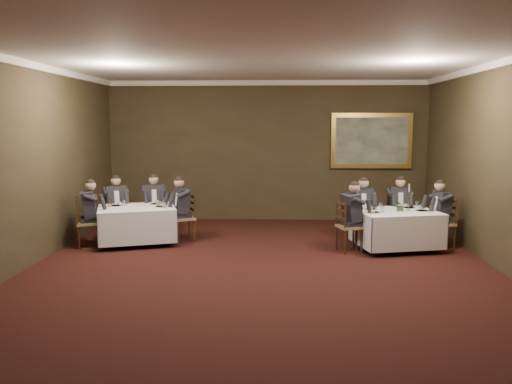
# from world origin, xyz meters

# --- Properties ---
(ground) EXTENTS (10.00, 10.00, 0.00)m
(ground) POSITION_xyz_m (0.00, 0.00, 0.00)
(ground) COLOR black
(ground) RESTS_ON ground
(ceiling) EXTENTS (8.00, 10.00, 0.10)m
(ceiling) POSITION_xyz_m (0.00, 0.00, 3.50)
(ceiling) COLOR silver
(ceiling) RESTS_ON back_wall
(back_wall) EXTENTS (8.00, 0.10, 3.50)m
(back_wall) POSITION_xyz_m (0.00, 5.00, 1.75)
(back_wall) COLOR #332B19
(back_wall) RESTS_ON ground
(front_wall) EXTENTS (8.00, 0.10, 3.50)m
(front_wall) POSITION_xyz_m (0.00, -5.00, 1.75)
(front_wall) COLOR #332B19
(front_wall) RESTS_ON ground
(left_wall) EXTENTS (0.10, 10.00, 3.50)m
(left_wall) POSITION_xyz_m (-4.00, 0.00, 1.75)
(left_wall) COLOR #332B19
(left_wall) RESTS_ON ground
(crown_molding) EXTENTS (8.00, 10.00, 0.12)m
(crown_molding) POSITION_xyz_m (0.00, 0.00, 3.44)
(crown_molding) COLOR white
(crown_molding) RESTS_ON back_wall
(table_main) EXTENTS (1.76, 1.48, 0.67)m
(table_main) POSITION_xyz_m (2.60, 2.05, 0.45)
(table_main) COLOR #301D0D
(table_main) RESTS_ON ground
(table_second) EXTENTS (1.81, 1.58, 0.67)m
(table_second) POSITION_xyz_m (-2.60, 2.28, 0.45)
(table_second) COLOR #301D0D
(table_second) RESTS_ON ground
(chair_main_backleft) EXTENTS (0.48, 0.47, 1.00)m
(chair_main_backleft) POSITION_xyz_m (2.03, 2.74, 0.28)
(chair_main_backleft) COLOR #94764B
(chair_main_backleft) RESTS_ON ground
(diner_main_backleft) EXTENTS (0.45, 0.52, 1.35)m
(diner_main_backleft) POSITION_xyz_m (2.03, 2.73, 0.51)
(diner_main_backleft) COLOR black
(diner_main_backleft) RESTS_ON chair_main_backleft
(chair_main_backright) EXTENTS (0.45, 0.43, 1.00)m
(chair_main_backright) POSITION_xyz_m (2.84, 2.91, 0.28)
(chair_main_backright) COLOR #94764B
(chair_main_backright) RESTS_ON ground
(diner_main_backright) EXTENTS (0.43, 0.49, 1.35)m
(diner_main_backright) POSITION_xyz_m (2.84, 2.90, 0.51)
(diner_main_backright) COLOR black
(diner_main_backright) RESTS_ON chair_main_backright
(chair_main_endleft) EXTENTS (0.53, 0.55, 1.00)m
(chair_main_endleft) POSITION_xyz_m (1.65, 1.84, 0.28)
(chair_main_endleft) COLOR #94764B
(chair_main_endleft) RESTS_ON ground
(diner_main_endleft) EXTENTS (0.58, 0.53, 1.35)m
(diner_main_endleft) POSITION_xyz_m (1.66, 1.85, 0.51)
(diner_main_endleft) COLOR black
(diner_main_endleft) RESTS_ON chair_main_endleft
(chair_main_endright) EXTENTS (0.49, 0.50, 1.00)m
(chair_main_endright) POSITION_xyz_m (3.55, 2.26, 0.28)
(chair_main_endright) COLOR #94764B
(chair_main_endright) RESTS_ON ground
(diner_main_endright) EXTENTS (0.54, 0.47, 1.35)m
(diner_main_endright) POSITION_xyz_m (3.54, 2.26, 0.51)
(diner_main_endright) COLOR black
(diner_main_endright) RESTS_ON chair_main_endright
(chair_sec_backleft) EXTENTS (0.59, 0.58, 1.00)m
(chair_sec_backleft) POSITION_xyz_m (-3.23, 2.90, 0.28)
(chair_sec_backleft) COLOR #94764B
(chair_sec_backleft) RESTS_ON ground
(diner_sec_backleft) EXTENTS (0.58, 0.61, 1.35)m
(diner_sec_backleft) POSITION_xyz_m (-3.22, 2.89, 0.51)
(diner_sec_backleft) COLOR black
(diner_sec_backleft) RESTS_ON chair_sec_backleft
(chair_sec_backright) EXTENTS (0.54, 0.52, 1.00)m
(chair_sec_backright) POSITION_xyz_m (-2.45, 3.15, 0.28)
(chair_sec_backright) COLOR #94764B
(chair_sec_backright) RESTS_ON ground
(diner_sec_backright) EXTENTS (0.52, 0.57, 1.35)m
(diner_sec_backright) POSITION_xyz_m (-2.45, 3.14, 0.51)
(diner_sec_backright) COLOR black
(diner_sec_backright) RESTS_ON chair_sec_backright
(chair_sec_endright) EXTENTS (0.57, 0.58, 1.00)m
(chair_sec_endright) POSITION_xyz_m (-1.68, 2.58, 0.28)
(chair_sec_endright) COLOR #94764B
(chair_sec_endright) RESTS_ON ground
(diner_sec_endright) EXTENTS (0.61, 0.58, 1.35)m
(diner_sec_endright) POSITION_xyz_m (-1.69, 2.57, 0.51)
(diner_sec_endright) COLOR black
(diner_sec_endright) RESTS_ON chair_sec_endright
(chair_sec_endleft) EXTENTS (0.55, 0.56, 1.00)m
(chair_sec_endleft) POSITION_xyz_m (-3.52, 1.99, 0.28)
(chair_sec_endleft) COLOR #94764B
(chair_sec_endleft) RESTS_ON ground
(diner_sec_endleft) EXTENTS (0.59, 0.55, 1.35)m
(diner_sec_endleft) POSITION_xyz_m (-3.51, 1.99, 0.51)
(diner_sec_endleft) COLOR black
(diner_sec_endleft) RESTS_ON chair_sec_endleft
(centerpiece) EXTENTS (0.28, 0.26, 0.24)m
(centerpiece) POSITION_xyz_m (2.66, 2.04, 0.89)
(centerpiece) COLOR #2D5926
(centerpiece) RESTS_ON table_main
(candlestick) EXTENTS (0.08, 0.08, 0.54)m
(candlestick) POSITION_xyz_m (2.84, 2.13, 0.96)
(candlestick) COLOR gold
(candlestick) RESTS_ON table_main
(place_setting_table_main) EXTENTS (0.33, 0.31, 0.14)m
(place_setting_table_main) POSITION_xyz_m (2.18, 2.31, 0.80)
(place_setting_table_main) COLOR white
(place_setting_table_main) RESTS_ON table_main
(place_setting_table_second) EXTENTS (0.33, 0.31, 0.14)m
(place_setting_table_second) POSITION_xyz_m (-3.03, 2.49, 0.80)
(place_setting_table_second) COLOR white
(place_setting_table_second) RESTS_ON table_second
(painting) EXTENTS (1.99, 0.09, 1.37)m
(painting) POSITION_xyz_m (2.60, 4.94, 2.02)
(painting) COLOR #E3BF53
(painting) RESTS_ON back_wall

